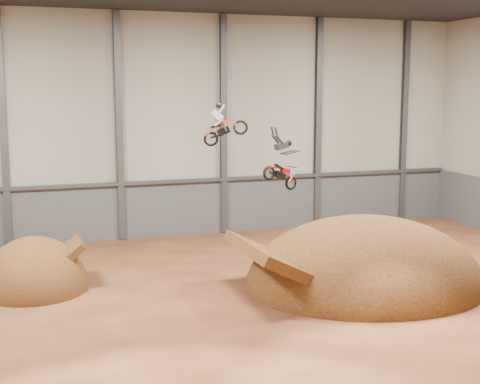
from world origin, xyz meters
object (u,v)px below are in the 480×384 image
object	(u,v)px
landing_ramp	(364,285)
fmx_rider_b	(278,159)
fmx_rider_a	(228,119)
takeoff_ramp	(35,288)

from	to	relation	value
landing_ramp	fmx_rider_b	distance (m)	7.39
fmx_rider_a	landing_ramp	bearing A→B (deg)	-0.56
takeoff_ramp	landing_ramp	distance (m)	15.71
takeoff_ramp	fmx_rider_b	distance (m)	13.18
fmx_rider_a	fmx_rider_b	size ratio (longest dim) A/B	0.73
landing_ramp	fmx_rider_b	bearing A→B (deg)	140.24
fmx_rider_a	fmx_rider_b	distance (m)	3.45
fmx_rider_b	fmx_rider_a	bearing A→B (deg)	174.49
fmx_rider_a	fmx_rider_b	xyz separation A→B (m)	(2.74, 0.56, -2.03)
landing_ramp	fmx_rider_b	size ratio (longest dim) A/B	3.92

